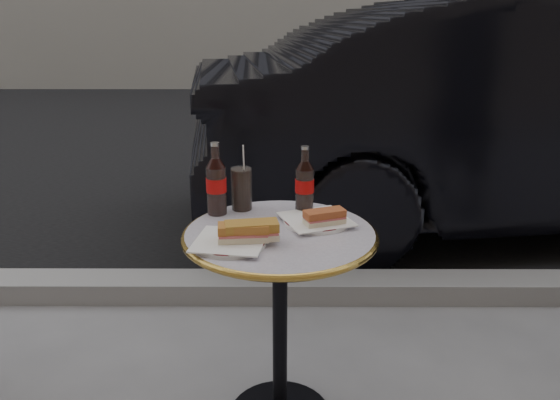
{
  "coord_description": "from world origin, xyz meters",
  "views": [
    {
      "loc": [
        0.01,
        -1.6,
        1.39
      ],
      "look_at": [
        0.0,
        0.05,
        0.82
      ],
      "focal_mm": 35.0,
      "sensor_mm": 36.0,
      "label": 1
    }
  ],
  "objects_px": {
    "parked_car": "(532,115)",
    "cola_bottle_left": "(216,179)",
    "plate_right": "(316,221)",
    "plate_left": "(230,243)",
    "bistro_table": "(280,331)",
    "cola_bottle_right": "(305,180)",
    "cola_glass": "(242,189)"
  },
  "relations": [
    {
      "from": "bistro_table",
      "to": "cola_bottle_left",
      "type": "relative_size",
      "value": 2.92
    },
    {
      "from": "bistro_table",
      "to": "plate_right",
      "type": "distance_m",
      "value": 0.4
    },
    {
      "from": "cola_bottle_left",
      "to": "cola_bottle_right",
      "type": "distance_m",
      "value": 0.3
    },
    {
      "from": "bistro_table",
      "to": "plate_left",
      "type": "distance_m",
      "value": 0.41
    },
    {
      "from": "cola_bottle_left",
      "to": "cola_glass",
      "type": "distance_m",
      "value": 0.11
    },
    {
      "from": "plate_left",
      "to": "plate_right",
      "type": "bearing_deg",
      "value": 34.09
    },
    {
      "from": "cola_bottle_left",
      "to": "parked_car",
      "type": "xyz_separation_m",
      "value": [
        1.89,
        1.87,
        -0.12
      ]
    },
    {
      "from": "bistro_table",
      "to": "plate_right",
      "type": "bearing_deg",
      "value": 31.41
    },
    {
      "from": "bistro_table",
      "to": "cola_glass",
      "type": "bearing_deg",
      "value": 123.01
    },
    {
      "from": "bistro_table",
      "to": "cola_glass",
      "type": "distance_m",
      "value": 0.51
    },
    {
      "from": "parked_car",
      "to": "cola_bottle_right",
      "type": "bearing_deg",
      "value": 131.77
    },
    {
      "from": "plate_right",
      "to": "plate_left",
      "type": "bearing_deg",
      "value": -145.91
    },
    {
      "from": "plate_right",
      "to": "cola_bottle_left",
      "type": "relative_size",
      "value": 0.86
    },
    {
      "from": "plate_right",
      "to": "cola_glass",
      "type": "height_order",
      "value": "cola_glass"
    },
    {
      "from": "plate_right",
      "to": "bistro_table",
      "type": "bearing_deg",
      "value": -148.59
    },
    {
      "from": "plate_right",
      "to": "parked_car",
      "type": "xyz_separation_m",
      "value": [
        1.56,
        1.96,
        0.0
      ]
    },
    {
      "from": "cola_bottle_right",
      "to": "cola_glass",
      "type": "xyz_separation_m",
      "value": [
        -0.22,
        0.03,
        -0.04
      ]
    },
    {
      "from": "cola_bottle_left",
      "to": "parked_car",
      "type": "bearing_deg",
      "value": 44.61
    },
    {
      "from": "plate_left",
      "to": "parked_car",
      "type": "xyz_separation_m",
      "value": [
        1.83,
        2.14,
        0.0
      ]
    },
    {
      "from": "bistro_table",
      "to": "plate_left",
      "type": "height_order",
      "value": "plate_left"
    },
    {
      "from": "plate_left",
      "to": "cola_bottle_left",
      "type": "relative_size",
      "value": 0.86
    },
    {
      "from": "plate_right",
      "to": "cola_bottle_left",
      "type": "bearing_deg",
      "value": 165.13
    },
    {
      "from": "bistro_table",
      "to": "cola_bottle_left",
      "type": "distance_m",
      "value": 0.56
    },
    {
      "from": "cola_glass",
      "to": "parked_car",
      "type": "xyz_separation_m",
      "value": [
        1.81,
        1.82,
        -0.07
      ]
    },
    {
      "from": "cola_glass",
      "to": "parked_car",
      "type": "height_order",
      "value": "parked_car"
    },
    {
      "from": "bistro_table",
      "to": "plate_left",
      "type": "relative_size",
      "value": 3.38
    },
    {
      "from": "parked_car",
      "to": "cola_bottle_left",
      "type": "bearing_deg",
      "value": 127.05
    },
    {
      "from": "cola_glass",
      "to": "plate_right",
      "type": "bearing_deg",
      "value": -28.04
    },
    {
      "from": "cola_bottle_left",
      "to": "cola_bottle_right",
      "type": "bearing_deg",
      "value": 2.42
    },
    {
      "from": "cola_bottle_left",
      "to": "cola_glass",
      "type": "relative_size",
      "value": 1.66
    },
    {
      "from": "plate_left",
      "to": "plate_right",
      "type": "relative_size",
      "value": 1.0
    },
    {
      "from": "cola_bottle_left",
      "to": "cola_bottle_right",
      "type": "height_order",
      "value": "cola_bottle_left"
    }
  ]
}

